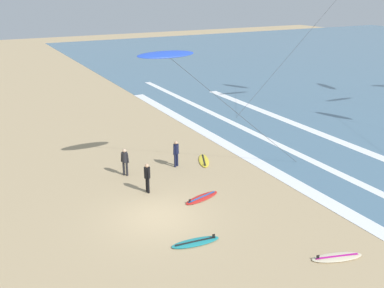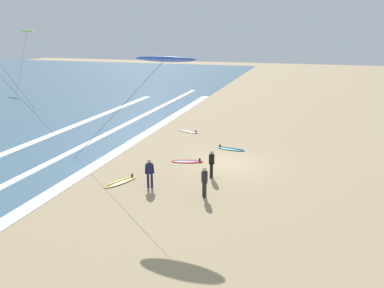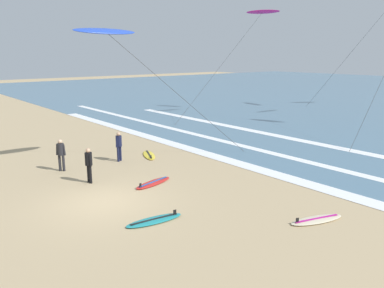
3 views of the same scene
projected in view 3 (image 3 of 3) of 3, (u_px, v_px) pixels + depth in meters
ground_plane at (104, 202)px, 15.06m from camera, size 160.00×160.00×0.00m
wave_foam_shoreline at (249, 166)px, 19.76m from camera, size 45.95×0.92×0.01m
wave_foam_mid_break at (282, 155)px, 21.88m from camera, size 55.55×0.61×0.01m
wave_foam_outer_break at (324, 145)px, 24.34m from camera, size 41.29×0.81×0.01m
surfer_foreground_main at (89, 162)px, 17.10m from camera, size 0.51×0.32×1.60m
surfer_mid_group at (61, 152)px, 18.83m from camera, size 0.44×0.41×1.60m
surfer_right_near at (119, 144)px, 20.59m from camera, size 0.32×0.50×1.60m
surfboard_near_water at (317, 220)px, 13.34m from camera, size 1.20×2.18×0.25m
surfboard_right_spare at (154, 220)px, 13.29m from camera, size 0.86×2.16×0.25m
surfboard_left_pile at (153, 183)px, 17.15m from camera, size 1.09×2.18×0.25m
surfboard_foreground_flat at (149, 155)px, 21.86m from camera, size 2.16×1.42×0.25m
kite_blue_distant_high at (106, 32)px, 18.34m from camera, size 2.68×9.17×6.93m
kite_magenta_distant_low at (262, 12)px, 36.09m from camera, size 3.22×11.89×9.74m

